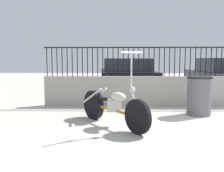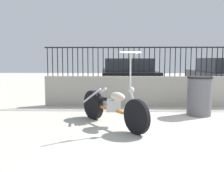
# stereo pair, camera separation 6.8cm
# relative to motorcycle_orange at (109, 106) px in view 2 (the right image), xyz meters

# --- Properties ---
(low_wall) EXTENTS (8.68, 0.18, 0.87)m
(low_wall) POSITION_rel_motorcycle_orange_xyz_m (2.38, 2.09, 0.04)
(low_wall) COLOR #9E998E
(low_wall) RESTS_ON ground_plane
(fence_railing) EXTENTS (8.68, 0.04, 0.84)m
(fence_railing) POSITION_rel_motorcycle_orange_xyz_m (2.38, 2.09, 1.01)
(fence_railing) COLOR black
(fence_railing) RESTS_ON low_wall
(motorcycle_orange) EXTENTS (1.41, 1.75, 1.50)m
(motorcycle_orange) POSITION_rel_motorcycle_orange_xyz_m (0.00, 0.00, 0.00)
(motorcycle_orange) COLOR black
(motorcycle_orange) RESTS_ON ground_plane
(trash_bin) EXTENTS (0.60, 0.60, 0.95)m
(trash_bin) POSITION_rel_motorcycle_orange_xyz_m (2.15, 0.95, 0.08)
(trash_bin) COLOR #56565B
(trash_bin) RESTS_ON ground_plane
(car_black) EXTENTS (2.16, 4.07, 1.39)m
(car_black) POSITION_rel_motorcycle_orange_xyz_m (0.48, 4.51, 0.31)
(car_black) COLOR black
(car_black) RESTS_ON ground_plane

